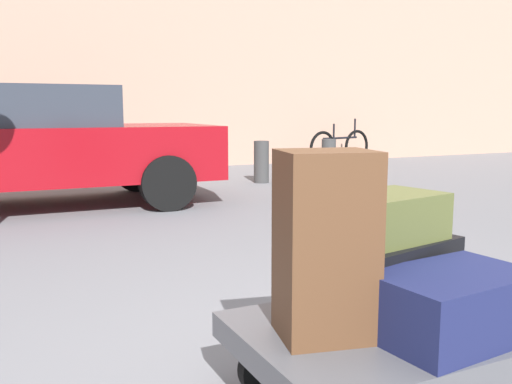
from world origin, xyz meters
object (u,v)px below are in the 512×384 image
(luggage_cart, at_px, (391,341))
(bicycle_leaning, at_px, (340,147))
(suitcase_black_stacked_top, at_px, (383,271))
(suitcase_brown_front_right, at_px, (326,245))
(parked_car, at_px, (23,144))
(bollard_kerb_near, at_px, (261,162))
(bollard_kerb_mid, at_px, (329,159))
(duffel_bag_olive_topmost_pile, at_px, (385,217))
(suitcase_navy_center, at_px, (453,305))

(luggage_cart, distance_m, bicycle_leaning, 9.80)
(suitcase_black_stacked_top, distance_m, suitcase_brown_front_right, 0.49)
(parked_car, xyz_separation_m, bollard_kerb_near, (3.53, 0.86, -0.43))
(luggage_cart, height_order, bicycle_leaning, bicycle_leaning)
(luggage_cart, height_order, bollard_kerb_mid, bollard_kerb_mid)
(suitcase_black_stacked_top, distance_m, bicycle_leaning, 9.58)
(parked_car, height_order, bollard_kerb_near, parked_car)
(duffel_bag_olive_topmost_pile, distance_m, bicycle_leaning, 9.58)
(duffel_bag_olive_topmost_pile, bearing_deg, bollard_kerb_mid, 48.38)
(suitcase_navy_center, relative_size, bollard_kerb_near, 0.87)
(suitcase_black_stacked_top, height_order, bollard_kerb_mid, bollard_kerb_mid)
(luggage_cart, distance_m, bollard_kerb_near, 6.80)
(bicycle_leaning, height_order, bollard_kerb_near, bicycle_leaning)
(luggage_cart, height_order, duffel_bag_olive_topmost_pile, duffel_bag_olive_topmost_pile)
(suitcase_navy_center, height_order, suitcase_brown_front_right, suitcase_brown_front_right)
(luggage_cart, distance_m, parked_car, 5.54)
(suitcase_black_stacked_top, relative_size, bollard_kerb_mid, 0.93)
(suitcase_navy_center, height_order, duffel_bag_olive_topmost_pile, duffel_bag_olive_topmost_pile)
(parked_car, bearing_deg, duffel_bag_olive_topmost_pile, -78.25)
(suitcase_navy_center, bearing_deg, suitcase_brown_front_right, 147.21)
(suitcase_brown_front_right, xyz_separation_m, parked_car, (-0.68, 5.42, 0.08))
(suitcase_black_stacked_top, distance_m, bollard_kerb_near, 6.57)
(luggage_cart, relative_size, suitcase_black_stacked_top, 1.87)
(suitcase_black_stacked_top, relative_size, suitcase_navy_center, 1.07)
(suitcase_navy_center, distance_m, suitcase_brown_front_right, 0.51)
(bicycle_leaning, xyz_separation_m, bollard_kerb_mid, (-1.54, -1.92, -0.04))
(parked_car, bearing_deg, bollard_kerb_near, 13.78)
(suitcase_black_stacked_top, height_order, parked_car, parked_car)
(suitcase_navy_center, bearing_deg, parked_car, 95.51)
(suitcase_navy_center, height_order, bicycle_leaning, bicycle_leaning)
(suitcase_brown_front_right, bearing_deg, luggage_cart, 9.70)
(suitcase_brown_front_right, height_order, bollard_kerb_near, suitcase_brown_front_right)
(bicycle_leaning, bearing_deg, parked_car, -156.25)
(parked_car, height_order, bollard_kerb_mid, parked_car)
(bicycle_leaning, bearing_deg, bollard_kerb_near, -145.57)
(duffel_bag_olive_topmost_pile, xyz_separation_m, bicycle_leaning, (5.23, 8.02, -0.34))
(suitcase_black_stacked_top, relative_size, bollard_kerb_near, 0.93)
(suitcase_black_stacked_top, bearing_deg, bollard_kerb_mid, 45.04)
(suitcase_black_stacked_top, xyz_separation_m, duffel_bag_olive_topmost_pile, (0.00, 0.00, 0.23))
(suitcase_navy_center, bearing_deg, luggage_cart, 114.25)
(luggage_cart, distance_m, bollard_kerb_mid, 7.36)
(suitcase_navy_center, relative_size, bollard_kerb_mid, 0.87)
(suitcase_black_stacked_top, relative_size, duffel_bag_olive_topmost_pile, 1.29)
(bollard_kerb_near, bearing_deg, suitcase_brown_front_right, -114.37)
(luggage_cart, height_order, suitcase_black_stacked_top, suitcase_black_stacked_top)
(bollard_kerb_near, bearing_deg, duffel_bag_olive_topmost_pile, -111.78)
(parked_car, distance_m, bicycle_leaning, 6.92)
(suitcase_brown_front_right, bearing_deg, bicycle_leaning, 68.28)
(suitcase_navy_center, relative_size, bicycle_leaning, 0.33)
(duffel_bag_olive_topmost_pile, relative_size, parked_car, 0.11)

